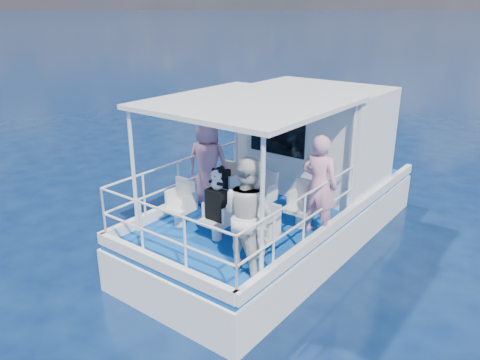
# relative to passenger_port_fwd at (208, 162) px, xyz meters

# --- Properties ---
(ground) EXTENTS (2000.00, 2000.00, 0.00)m
(ground) POSITION_rel_passenger_port_fwd_xyz_m (1.16, -0.02, -1.78)
(ground) COLOR #08183D
(ground) RESTS_ON ground
(hull) EXTENTS (3.00, 7.00, 1.60)m
(hull) POSITION_rel_passenger_port_fwd_xyz_m (1.16, 0.98, -1.78)
(hull) COLOR white
(hull) RESTS_ON ground
(deck) EXTENTS (2.90, 6.90, 0.10)m
(deck) POSITION_rel_passenger_port_fwd_xyz_m (1.16, 0.98, -0.93)
(deck) COLOR #0A3F94
(deck) RESTS_ON hull
(cabin) EXTENTS (2.85, 2.00, 2.20)m
(cabin) POSITION_rel_passenger_port_fwd_xyz_m (1.16, 2.28, 0.22)
(cabin) COLOR white
(cabin) RESTS_ON deck
(canopy) EXTENTS (3.00, 3.20, 0.08)m
(canopy) POSITION_rel_passenger_port_fwd_xyz_m (1.16, -0.22, 1.36)
(canopy) COLOR white
(canopy) RESTS_ON cabin
(canopy_posts) EXTENTS (2.77, 2.97, 2.20)m
(canopy_posts) POSITION_rel_passenger_port_fwd_xyz_m (1.16, -0.27, 0.22)
(canopy_posts) COLOR white
(canopy_posts) RESTS_ON deck
(railings) EXTENTS (2.84, 3.59, 1.00)m
(railings) POSITION_rel_passenger_port_fwd_xyz_m (1.16, -0.59, -0.38)
(railings) COLOR white
(railings) RESTS_ON deck
(seat_port_fwd) EXTENTS (0.48, 0.46, 0.38)m
(seat_port_fwd) POSITION_rel_passenger_port_fwd_xyz_m (0.26, 0.18, -0.69)
(seat_port_fwd) COLOR silver
(seat_port_fwd) RESTS_ON deck
(seat_center_fwd) EXTENTS (0.48, 0.46, 0.38)m
(seat_center_fwd) POSITION_rel_passenger_port_fwd_xyz_m (1.16, 0.18, -0.69)
(seat_center_fwd) COLOR silver
(seat_center_fwd) RESTS_ON deck
(seat_stbd_fwd) EXTENTS (0.48, 0.46, 0.38)m
(seat_stbd_fwd) POSITION_rel_passenger_port_fwd_xyz_m (2.06, 0.18, -0.69)
(seat_stbd_fwd) COLOR silver
(seat_stbd_fwd) RESTS_ON deck
(seat_port_aft) EXTENTS (0.48, 0.46, 0.38)m
(seat_port_aft) POSITION_rel_passenger_port_fwd_xyz_m (0.26, -1.12, -0.69)
(seat_port_aft) COLOR silver
(seat_port_aft) RESTS_ON deck
(seat_center_aft) EXTENTS (0.48, 0.46, 0.38)m
(seat_center_aft) POSITION_rel_passenger_port_fwd_xyz_m (1.16, -1.12, -0.69)
(seat_center_aft) COLOR silver
(seat_center_aft) RESTS_ON deck
(seat_stbd_aft) EXTENTS (0.48, 0.46, 0.38)m
(seat_stbd_aft) POSITION_rel_passenger_port_fwd_xyz_m (2.06, -1.12, -0.69)
(seat_stbd_aft) COLOR silver
(seat_stbd_aft) RESTS_ON deck
(passenger_port_fwd) EXTENTS (0.77, 0.65, 1.76)m
(passenger_port_fwd) POSITION_rel_passenger_port_fwd_xyz_m (0.00, 0.00, 0.00)
(passenger_port_fwd) COLOR #C07C94
(passenger_port_fwd) RESTS_ON deck
(passenger_stbd_fwd) EXTENTS (0.69, 0.49, 1.80)m
(passenger_stbd_fwd) POSITION_rel_passenger_port_fwd_xyz_m (2.41, 0.14, 0.02)
(passenger_stbd_fwd) COLOR pink
(passenger_stbd_fwd) RESTS_ON deck
(passenger_stbd_aft) EXTENTS (0.95, 0.78, 1.79)m
(passenger_stbd_aft) POSITION_rel_passenger_port_fwd_xyz_m (2.14, -1.55, 0.01)
(passenger_stbd_aft) COLOR silver
(passenger_stbd_aft) RESTS_ON deck
(backpack_port) EXTENTS (0.30, 0.17, 0.39)m
(backpack_port) POSITION_rel_passenger_port_fwd_xyz_m (0.30, 0.09, -0.30)
(backpack_port) COLOR black
(backpack_port) RESTS_ON seat_port_fwd
(backpack_center) EXTENTS (0.36, 0.20, 0.53)m
(backpack_center) POSITION_rel_passenger_port_fwd_xyz_m (1.16, -1.11, -0.23)
(backpack_center) COLOR black
(backpack_center) RESTS_ON seat_center_aft
(compact_camera) EXTENTS (0.10, 0.06, 0.06)m
(compact_camera) POSITION_rel_passenger_port_fwd_xyz_m (0.29, 0.11, -0.07)
(compact_camera) COLOR black
(compact_camera) RESTS_ON backpack_port
(panda) EXTENTS (0.24, 0.20, 0.36)m
(panda) POSITION_rel_passenger_port_fwd_xyz_m (1.15, -1.09, 0.22)
(panda) COLOR white
(panda) RESTS_ON backpack_center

